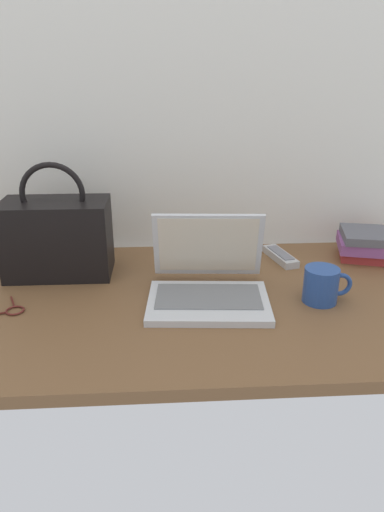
{
  "coord_description": "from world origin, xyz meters",
  "views": [
    {
      "loc": [
        -0.03,
        -1.12,
        0.62
      ],
      "look_at": [
        0.04,
        0.0,
        0.15
      ],
      "focal_mm": 33.4,
      "sensor_mm": 36.0,
      "label": 1
    }
  ],
  "objects_px": {
    "coffee_mug": "(322,285)",
    "remote_control_near": "(280,256)",
    "handbag": "(57,236)",
    "laptop": "(208,282)",
    "book_stack": "(372,245)",
    "eyeglasses": "(1,313)"
  },
  "relations": [
    {
      "from": "remote_control_near",
      "to": "coffee_mug",
      "type": "bearing_deg",
      "value": -82.03
    },
    {
      "from": "eyeglasses",
      "to": "handbag",
      "type": "relative_size",
      "value": 0.4
    },
    {
      "from": "remote_control_near",
      "to": "book_stack",
      "type": "xyz_separation_m",
      "value": [
        0.29,
        -0.01,
        0.04
      ]
    },
    {
      "from": "remote_control_near",
      "to": "eyeglasses",
      "type": "xyz_separation_m",
      "value": [
        -0.77,
        -0.3,
        -0.01
      ]
    },
    {
      "from": "laptop",
      "to": "coffee_mug",
      "type": "height_order",
      "value": "laptop"
    },
    {
      "from": "coffee_mug",
      "to": "handbag",
      "type": "distance_m",
      "value": 0.75
    },
    {
      "from": "remote_control_near",
      "to": "handbag",
      "type": "relative_size",
      "value": 0.5
    },
    {
      "from": "coffee_mug",
      "to": "handbag",
      "type": "relative_size",
      "value": 0.39
    },
    {
      "from": "laptop",
      "to": "remote_control_near",
      "type": "bearing_deg",
      "value": 43.82
    },
    {
      "from": "laptop",
      "to": "book_stack",
      "type": "height_order",
      "value": "laptop"
    },
    {
      "from": "laptop",
      "to": "coffee_mug",
      "type": "distance_m",
      "value": 0.29
    },
    {
      "from": "laptop",
      "to": "eyeglasses",
      "type": "distance_m",
      "value": 0.53
    },
    {
      "from": "handbag",
      "to": "remote_control_near",
      "type": "bearing_deg",
      "value": 5.19
    },
    {
      "from": "laptop",
      "to": "eyeglasses",
      "type": "relative_size",
      "value": 2.49
    },
    {
      "from": "eyeglasses",
      "to": "coffee_mug",
      "type": "bearing_deg",
      "value": 1.18
    },
    {
      "from": "eyeglasses",
      "to": "book_stack",
      "type": "distance_m",
      "value": 1.1
    },
    {
      "from": "handbag",
      "to": "book_stack",
      "type": "bearing_deg",
      "value": 3.12
    },
    {
      "from": "coffee_mug",
      "to": "laptop",
      "type": "bearing_deg",
      "value": 172.07
    },
    {
      "from": "coffee_mug",
      "to": "handbag",
      "type": "height_order",
      "value": "handbag"
    },
    {
      "from": "coffee_mug",
      "to": "remote_control_near",
      "type": "relative_size",
      "value": 0.77
    },
    {
      "from": "laptop",
      "to": "book_stack",
      "type": "relative_size",
      "value": 1.4
    },
    {
      "from": "laptop",
      "to": "handbag",
      "type": "relative_size",
      "value": 0.98
    }
  ]
}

